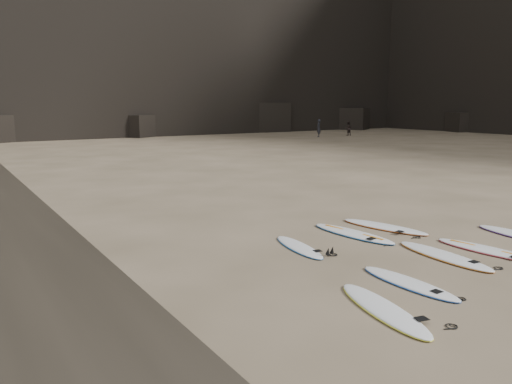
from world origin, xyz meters
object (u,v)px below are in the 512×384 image
person_b (348,128)px  surfboard_7 (384,226)px  surfboard_1 (409,283)px  surfboard_5 (299,247)px  surfboard_6 (353,233)px  person_a (319,128)px  surfboard_2 (444,255)px  surfboard_3 (488,250)px  surfboard_0 (383,308)px

person_b → surfboard_7: bearing=53.2°
surfboard_1 → surfboard_5: surfboard_1 is taller
surfboard_6 → person_a: size_ratio=1.49×
person_b → person_a: bearing=5.0°
surfboard_2 → surfboard_3: bearing=-8.8°
surfboard_3 → surfboard_6: 3.41m
surfboard_2 → person_b: 44.66m
surfboard_6 → person_a: 40.16m
surfboard_6 → surfboard_3: bearing=-66.1°
surfboard_3 → surfboard_1: bearing=-178.5°
surfboard_2 → surfboard_6: size_ratio=0.98×
surfboard_6 → person_b: bearing=41.4°
surfboard_3 → person_a: person_a is taller
person_b → surfboard_0: bearing=52.5°
surfboard_3 → person_a: (23.23, 34.43, 0.88)m
surfboard_5 → surfboard_6: size_ratio=0.80×
surfboard_3 → person_b: (27.47, 34.45, 0.75)m
surfboard_7 → person_a: bearing=39.7°
surfboard_2 → person_a: size_ratio=1.46×
surfboard_0 → person_b: person_b is taller
surfboard_1 → surfboard_3: bearing=7.6°
surfboard_5 → person_b: bearing=55.0°
surfboard_0 → surfboard_1: bearing=37.1°
surfboard_0 → surfboard_6: 5.13m
surfboard_7 → person_b: size_ratio=1.72×
surfboard_0 → surfboard_7: size_ratio=0.94×
surfboard_1 → person_a: size_ratio=1.28×
surfboard_5 → person_a: bearing=59.1°
surfboard_0 → person_b: (32.29, 35.55, 0.75)m
surfboard_1 → surfboard_2: surfboard_2 is taller
surfboard_2 → person_b: bearing=54.0°
surfboard_1 → surfboard_5: size_ratio=1.08×
surfboard_2 → surfboard_6: surfboard_6 is taller
surfboard_0 → person_a: size_ratio=1.38×
person_a → person_b: 4.23m
surfboard_5 → person_b: (31.20, 31.71, 0.75)m
surfboard_6 → surfboard_7: bearing=-2.8°
surfboard_2 → person_a: person_a is taller
surfboard_0 → surfboard_2: surfboard_2 is taller
person_a → person_b: bearing=121.2°
surfboard_1 → surfboard_2: (2.12, 0.77, 0.01)m
surfboard_0 → surfboard_3: surfboard_3 is taller
surfboard_6 → surfboard_1: bearing=-122.6°
surfboard_6 → person_b: person_b is taller
surfboard_1 → surfboard_6: 3.84m
surfboard_2 → surfboard_6: (-0.39, 2.66, 0.00)m
surfboard_1 → person_b: 46.63m
surfboard_3 → surfboard_0: bearing=-173.5°
surfboard_0 → surfboard_1: size_ratio=1.08×
surfboard_0 → surfboard_5: (1.10, 3.85, -0.01)m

